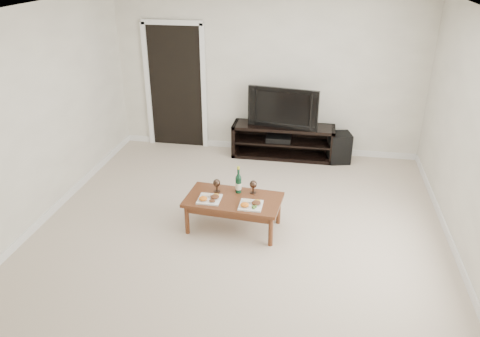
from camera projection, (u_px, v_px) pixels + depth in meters
name	position (u px, v px, depth m)	size (l,w,h in m)	color
floor	(238.00, 237.00, 5.65)	(5.50, 5.50, 0.00)	beige
back_wall	(268.00, 75.00, 7.56)	(5.00, 0.04, 2.60)	white
ceiling	(237.00, 10.00, 4.52)	(5.00, 5.50, 0.04)	white
doorway	(176.00, 88.00, 7.88)	(0.90, 0.02, 2.05)	black
media_console	(283.00, 141.00, 7.70)	(1.66, 0.45, 0.55)	black
television	(284.00, 106.00, 7.44)	(1.13, 0.15, 0.65)	black
av_receiver	(279.00, 138.00, 7.68)	(0.40, 0.30, 0.08)	black
subwoofer	(339.00, 148.00, 7.54)	(0.33, 0.33, 0.49)	black
coffee_table	(234.00, 213.00, 5.74)	(1.15, 0.63, 0.42)	brown
plate_left	(209.00, 197.00, 5.60)	(0.27, 0.27, 0.07)	white
plate_right	(251.00, 203.00, 5.47)	(0.27, 0.27, 0.07)	white
wine_bottle	(238.00, 180.00, 5.72)	(0.07, 0.07, 0.35)	#0D331D
goblet_left	(217.00, 186.00, 5.77)	(0.09, 0.09, 0.17)	#3A291F
goblet_right	(253.00, 187.00, 5.74)	(0.09, 0.09, 0.17)	#3A291F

